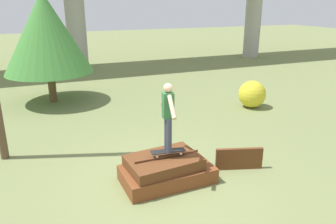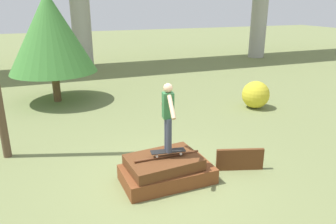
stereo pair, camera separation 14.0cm
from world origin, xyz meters
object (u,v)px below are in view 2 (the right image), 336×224
(tree_behind_left, at_px, (50,33))
(bush_yellow_flowering, at_px, (256,95))
(skateboard, at_px, (168,151))
(skater, at_px, (168,113))

(tree_behind_left, bearing_deg, bush_yellow_flowering, -27.53)
(bush_yellow_flowering, bearing_deg, skateboard, -142.71)
(tree_behind_left, distance_m, bush_yellow_flowering, 8.04)
(bush_yellow_flowering, bearing_deg, skater, -142.71)
(skateboard, relative_size, tree_behind_left, 0.19)
(skateboard, xyz_separation_m, tree_behind_left, (-1.93, 7.34, 1.97))
(skateboard, relative_size, skater, 0.52)
(skateboard, bearing_deg, bush_yellow_flowering, 37.29)
(tree_behind_left, bearing_deg, skater, -75.24)
(skater, height_order, bush_yellow_flowering, skater)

